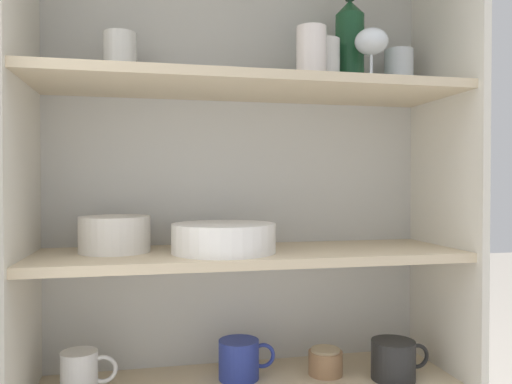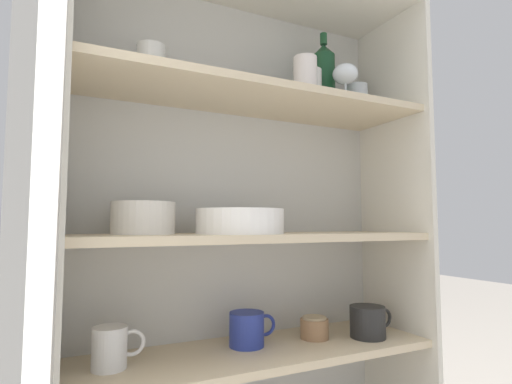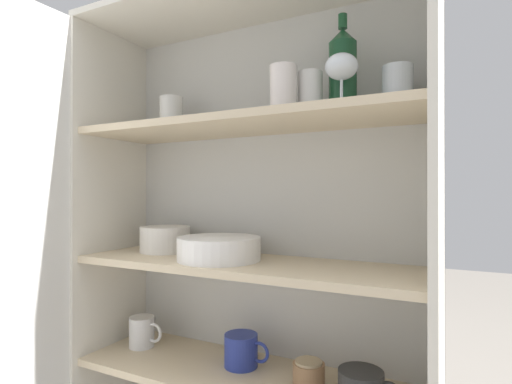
% 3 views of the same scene
% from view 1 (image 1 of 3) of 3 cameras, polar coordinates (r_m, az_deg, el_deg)
% --- Properties ---
extents(cupboard_back_panel, '(0.97, 0.02, 1.33)m').
position_cam_1_polar(cupboard_back_panel, '(1.26, -1.92, -4.68)').
color(cupboard_back_panel, silver).
rests_on(cupboard_back_panel, ground_plane).
extents(cupboard_side_left, '(0.02, 0.32, 1.33)m').
position_cam_1_polar(cupboard_side_left, '(1.12, -25.23, -5.47)').
color(cupboard_side_left, silver).
rests_on(cupboard_side_left, ground_plane).
extents(cupboard_side_right, '(0.02, 0.32, 1.33)m').
position_cam_1_polar(cupboard_side_right, '(1.29, 20.61, -4.60)').
color(cupboard_side_right, silver).
rests_on(cupboard_side_right, ground_plane).
extents(shelf_board_middle, '(0.93, 0.28, 0.02)m').
position_cam_1_polar(shelf_board_middle, '(1.12, -0.59, -7.22)').
color(shelf_board_middle, beige).
extents(shelf_board_upper, '(0.93, 0.28, 0.02)m').
position_cam_1_polar(shelf_board_upper, '(1.13, -0.59, 11.92)').
color(shelf_board_upper, beige).
extents(tumbler_glass_0, '(0.07, 0.07, 0.12)m').
position_cam_1_polar(tumbler_glass_0, '(1.15, 6.34, 15.31)').
color(tumbler_glass_0, silver).
rests_on(tumbler_glass_0, shelf_board_upper).
extents(tumbler_glass_1, '(0.07, 0.07, 0.11)m').
position_cam_1_polar(tumbler_glass_1, '(1.32, 16.01, 13.07)').
color(tumbler_glass_1, white).
rests_on(tumbler_glass_1, shelf_board_upper).
extents(tumbler_glass_2, '(0.07, 0.07, 0.11)m').
position_cam_1_polar(tumbler_glass_2, '(1.17, -15.28, 14.61)').
color(tumbler_glass_2, white).
rests_on(tumbler_glass_2, shelf_board_upper).
extents(tumbler_glass_3, '(0.06, 0.06, 0.11)m').
position_cam_1_polar(tumbler_glass_3, '(1.21, 8.05, 14.34)').
color(tumbler_glass_3, white).
rests_on(tumbler_glass_3, shelf_board_upper).
extents(wine_glass_0, '(0.08, 0.08, 0.13)m').
position_cam_1_polar(wine_glass_0, '(1.21, 13.05, 16.09)').
color(wine_glass_0, white).
rests_on(wine_glass_0, shelf_board_upper).
extents(wine_bottle, '(0.07, 0.07, 0.26)m').
position_cam_1_polar(wine_bottle, '(1.28, 10.66, 16.18)').
color(wine_bottle, '#194728').
rests_on(wine_bottle, shelf_board_upper).
extents(plate_stack_white, '(0.23, 0.23, 0.06)m').
position_cam_1_polar(plate_stack_white, '(1.09, -3.71, -5.26)').
color(plate_stack_white, white).
rests_on(plate_stack_white, shelf_board_middle).
extents(mixing_bowl_large, '(0.15, 0.15, 0.08)m').
position_cam_1_polar(mixing_bowl_large, '(1.13, -15.84, -4.49)').
color(mixing_bowl_large, silver).
rests_on(mixing_bowl_large, shelf_board_middle).
extents(coffee_mug_primary, '(0.14, 0.10, 0.09)m').
position_cam_1_polar(coffee_mug_primary, '(1.24, 15.50, -17.99)').
color(coffee_mug_primary, black).
rests_on(coffee_mug_primary, shelf_board_lower).
extents(coffee_mug_extra_1, '(0.13, 0.09, 0.09)m').
position_cam_1_polar(coffee_mug_extra_1, '(1.20, -1.87, -18.55)').
color(coffee_mug_extra_1, '#283893').
rests_on(coffee_mug_extra_1, shelf_board_lower).
extents(coffee_mug_extra_2, '(0.12, 0.08, 0.09)m').
position_cam_1_polar(coffee_mug_extra_2, '(1.18, -19.41, -18.93)').
color(coffee_mug_extra_2, white).
rests_on(coffee_mug_extra_2, shelf_board_lower).
extents(storage_jar, '(0.08, 0.08, 0.06)m').
position_cam_1_polar(storage_jar, '(1.24, 7.94, -18.66)').
color(storage_jar, '#99704C').
rests_on(storage_jar, shelf_board_lower).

